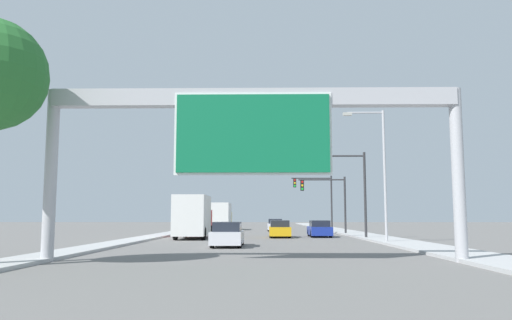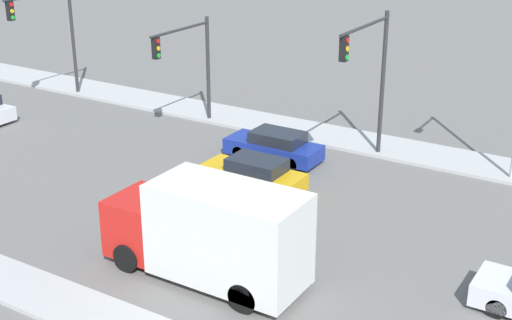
{
  "view_description": "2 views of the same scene",
  "coord_description": "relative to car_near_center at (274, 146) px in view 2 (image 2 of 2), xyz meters",
  "views": [
    {
      "loc": [
        0.45,
        -1.97,
        1.8
      ],
      "look_at": [
        0.0,
        25.04,
        4.85
      ],
      "focal_mm": 35.0,
      "sensor_mm": 36.0,
      "label": 1
    },
    {
      "loc": [
        -22.04,
        26.06,
        12.38
      ],
      "look_at": [
        -0.99,
        39.08,
        2.65
      ],
      "focal_mm": 50.0,
      "sensor_mm": 36.0,
      "label": 2
    }
  ],
  "objects": [
    {
      "name": "traffic_light_far_intersection",
      "position": [
        1.75,
        16.07,
        3.81
      ],
      "size": [
        4.87,
        0.32,
        6.64
      ],
      "color": "#2D2D30",
      "rests_on": "ground"
    },
    {
      "name": "traffic_light_mid_block",
      "position": [
        1.68,
        6.07,
        3.23
      ],
      "size": [
        4.73,
        0.32,
        5.73
      ],
      "color": "#2D2D30",
      "rests_on": "ground"
    },
    {
      "name": "sidewalk_right",
      "position": [
        4.25,
        18.08,
        -0.61
      ],
      "size": [
        3.0,
        120.0,
        0.15
      ],
      "color": "#B2B2B2",
      "rests_on": "ground"
    },
    {
      "name": "car_near_center",
      "position": [
        0.0,
        0.0,
        0.0
      ],
      "size": [
        1.79,
        4.6,
        1.44
      ],
      "color": "navy",
      "rests_on": "ground"
    },
    {
      "name": "truck_box_primary",
      "position": [
        -10.5,
        -3.75,
        1.05
      ],
      "size": [
        2.43,
        7.04,
        3.42
      ],
      "color": "red",
      "rests_on": "ground"
    },
    {
      "name": "traffic_light_near_intersection",
      "position": [
        1.76,
        -3.93,
        4.0
      ],
      "size": [
        4.97,
        0.32,
        6.93
      ],
      "color": "#2D2D30",
      "rests_on": "ground"
    },
    {
      "name": "car_near_left",
      "position": [
        -3.5,
        -1.01,
        0.0
      ],
      "size": [
        1.77,
        4.54,
        1.45
      ],
      "color": "gold",
      "rests_on": "ground"
    }
  ]
}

